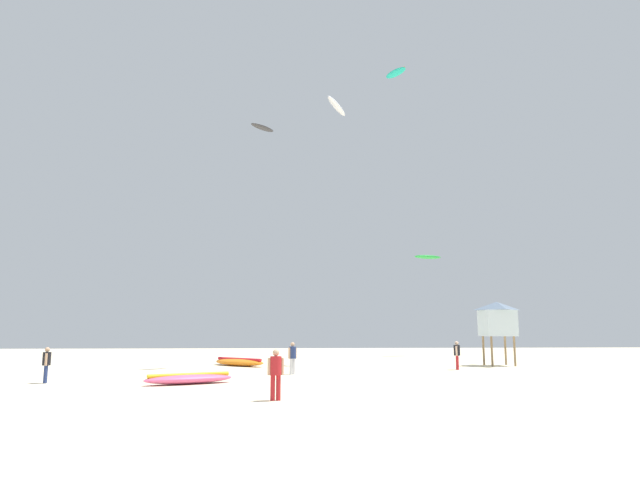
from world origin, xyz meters
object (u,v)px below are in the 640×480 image
object	(u,v)px
kite_aloft_1	(428,257)
person_foreground	(276,370)
kite_aloft_0	(262,128)
kite_aloft_2	(337,106)
kite_grounded_mid	(189,379)
person_left	(457,353)
person_midground	(46,362)
kite_aloft_3	(396,73)
person_right	(292,356)
lifeguard_tower	(497,318)
kite_grounded_near	(239,362)

from	to	relation	value
kite_aloft_1	person_foreground	bearing A→B (deg)	-113.14
kite_aloft_0	kite_aloft_2	distance (m)	9.04
person_foreground	kite_grounded_mid	world-z (taller)	person_foreground
kite_grounded_mid	kite_aloft_1	world-z (taller)	kite_aloft_1
person_foreground	person_left	bearing A→B (deg)	-43.28
person_midground	kite_aloft_2	distance (m)	28.74
kite_grounded_mid	kite_aloft_1	bearing A→B (deg)	56.29
person_foreground	kite_aloft_0	world-z (taller)	kite_aloft_0
kite_aloft_0	kite_aloft_3	size ratio (longest dim) A/B	0.89
kite_grounded_mid	person_right	bearing A→B (deg)	47.53
person_midground	lifeguard_tower	world-z (taller)	lifeguard_tower
kite_aloft_3	person_left	bearing A→B (deg)	-74.96
kite_grounded_near	kite_aloft_0	size ratio (longest dim) A/B	2.15
person_left	kite_aloft_3	distance (m)	21.86
lifeguard_tower	kite_aloft_2	distance (m)	20.30
person_right	kite_grounded_mid	bearing A→B (deg)	-82.27
person_left	kite_aloft_3	size ratio (longest dim) A/B	0.79
lifeguard_tower	kite_aloft_0	world-z (taller)	kite_aloft_0
person_midground	kite_aloft_1	xyz separation A→B (m)	(23.90, 25.49, 8.17)
kite_grounded_mid	kite_aloft_0	size ratio (longest dim) A/B	2.13
kite_grounded_near	kite_aloft_2	xyz separation A→B (m)	(6.88, 4.73, 19.57)
person_left	kite_aloft_0	xyz separation A→B (m)	(-11.73, 3.24, 14.78)
person_left	kite_aloft_1	distance (m)	20.42
kite_aloft_1	kite_aloft_3	world-z (taller)	kite_aloft_3
person_left	lifeguard_tower	size ratio (longest dim) A/B	0.40
person_midground	kite_aloft_1	distance (m)	35.89
lifeguard_tower	kite_aloft_1	world-z (taller)	kite_aloft_1
person_right	person_foreground	bearing A→B (deg)	-43.81
person_right	kite_aloft_0	size ratio (longest dim) A/B	0.90
person_midground	kite_grounded_near	bearing A→B (deg)	-137.98
person_left	kite_aloft_0	size ratio (longest dim) A/B	0.89
kite_grounded_mid	person_foreground	bearing A→B (deg)	-57.73
person_midground	kite_grounded_near	distance (m)	13.67
kite_grounded_mid	kite_aloft_2	bearing A→B (deg)	64.42
person_left	kite_aloft_1	xyz separation A→B (m)	(3.32, 18.44, 8.11)
person_right	kite_aloft_0	world-z (taller)	kite_aloft_0
person_foreground	person_right	bearing A→B (deg)	-10.20
kite_aloft_3	kite_grounded_mid	bearing A→B (deg)	-130.33
person_right	person_left	bearing A→B (deg)	67.05
person_midground	kite_aloft_3	size ratio (longest dim) A/B	0.75
kite_aloft_3	kite_aloft_0	bearing A→B (deg)	-160.50
lifeguard_tower	kite_aloft_3	distance (m)	19.74
kite_grounded_mid	lifeguard_tower	bearing A→B (deg)	32.33
kite_grounded_near	kite_aloft_1	size ratio (longest dim) A/B	1.36
kite_grounded_near	lifeguard_tower	xyz separation A→B (m)	(16.95, -0.71, 2.80)
person_right	kite_aloft_2	world-z (taller)	kite_aloft_2
kite_aloft_2	kite_aloft_3	world-z (taller)	kite_aloft_3
person_left	lifeguard_tower	xyz separation A→B (m)	(3.93, 3.61, 2.09)
person_right	kite_grounded_near	world-z (taller)	person_right
lifeguard_tower	kite_aloft_2	xyz separation A→B (m)	(-10.07, 5.44, 16.77)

